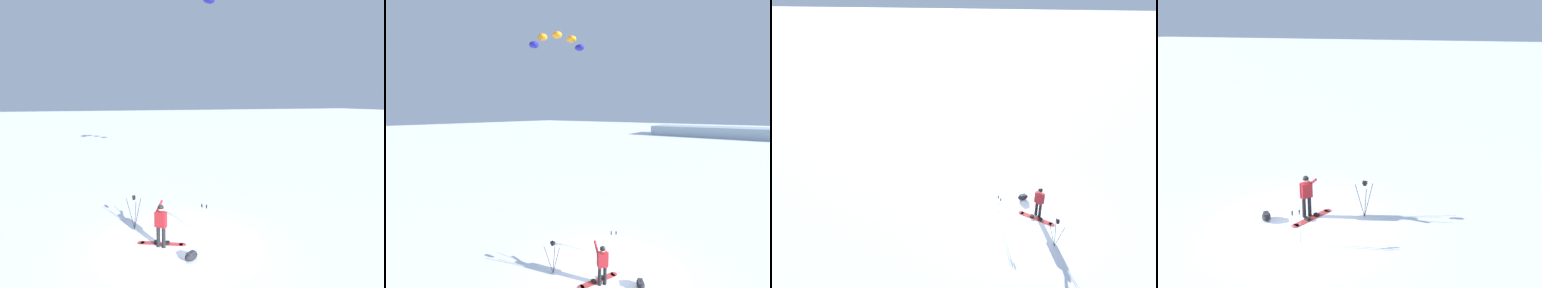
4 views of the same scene
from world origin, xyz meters
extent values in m
plane|color=white|center=(0.00, 0.00, 0.00)|extent=(300.00, 300.00, 0.00)
cylinder|color=black|center=(0.75, 0.13, 0.39)|extent=(0.14, 0.14, 0.78)
cylinder|color=black|center=(0.58, 0.27, 0.39)|extent=(0.14, 0.14, 0.78)
cube|color=maroon|center=(0.67, 0.20, 1.06)|extent=(0.47, 0.46, 0.56)
sphere|color=tan|center=(0.67, 0.20, 1.48)|extent=(0.21, 0.21, 0.21)
sphere|color=black|center=(0.67, 0.20, 1.51)|extent=(0.22, 0.22, 0.22)
cylinder|color=maroon|center=(0.65, -0.10, 1.44)|extent=(0.40, 0.45, 0.39)
cylinder|color=maroon|center=(0.53, 0.34, 1.06)|extent=(0.09, 0.09, 0.56)
cube|color=#B23333|center=(0.59, -0.04, 0.01)|extent=(1.56, 0.89, 0.02)
cylinder|color=#B23333|center=(1.32, -0.36, 0.01)|extent=(0.27, 0.27, 0.02)
cylinder|color=#B23333|center=(-0.13, 0.29, 0.01)|extent=(0.27, 0.27, 0.02)
cube|color=black|center=(0.79, -0.13, 0.06)|extent=(0.21, 0.24, 0.08)
cube|color=black|center=(0.39, 0.05, 0.06)|extent=(0.21, 0.24, 0.08)
ellipsoid|color=black|center=(-0.08, 1.47, 0.15)|extent=(0.64, 0.56, 0.30)
cube|color=#2C2C33|center=(-0.08, 1.47, 0.25)|extent=(0.38, 0.34, 0.08)
cylinder|color=#262628|center=(1.33, -1.64, 0.62)|extent=(0.06, 0.38, 1.26)
cylinder|color=#262628|center=(1.19, -1.89, 0.62)|extent=(0.35, 0.18, 1.26)
cylinder|color=#262628|center=(1.49, -1.92, 0.62)|extent=(0.32, 0.25, 1.26)
cube|color=black|center=(1.35, -1.82, 1.28)|extent=(0.10, 0.10, 0.06)
cube|color=black|center=(1.35, -1.82, 1.36)|extent=(0.12, 0.16, 0.10)
cylinder|color=gray|center=(-1.28, -0.25, 0.63)|extent=(0.20, 0.17, 1.24)
cylinder|color=black|center=(-1.28, -0.25, 1.18)|extent=(0.05, 0.05, 0.14)
cylinder|color=gray|center=(-1.15, -0.43, 0.63)|extent=(0.21, 0.15, 1.24)
cylinder|color=black|center=(-1.15, -0.43, 1.18)|extent=(0.05, 0.05, 0.14)
camera|label=1|loc=(3.06, 10.98, 5.36)|focal=29.62mm
camera|label=2|loc=(8.01, 4.58, 6.73)|focal=22.02mm
camera|label=3|loc=(-0.57, -13.47, 10.33)|focal=31.09mm
camera|label=4|loc=(-10.77, -5.43, 6.85)|focal=35.69mm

